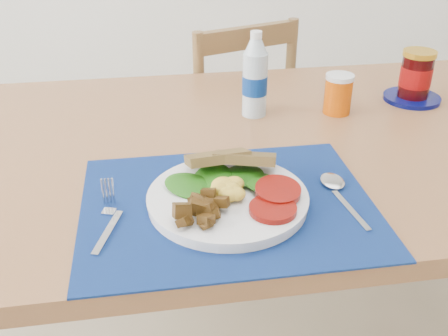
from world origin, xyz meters
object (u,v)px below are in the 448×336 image
chair_far (231,114)px  water_bottle (255,79)px  juice_glass (338,95)px  jam_on_saucer (415,79)px  breakfast_plate (225,196)px

chair_far → water_bottle: bearing=67.7°
juice_glass → jam_on_saucer: 0.23m
water_bottle → jam_on_saucer: bearing=3.4°
chair_far → water_bottle: (-0.03, -0.49, 0.30)m
water_bottle → breakfast_plate: bearing=-109.0°
breakfast_plate → juice_glass: (0.34, 0.37, 0.02)m
juice_glass → jam_on_saucer: jam_on_saucer is taller
chair_far → breakfast_plate: 0.92m
chair_far → breakfast_plate: bearing=60.6°
breakfast_plate → juice_glass: 0.50m
water_bottle → juice_glass: (0.20, -0.02, -0.04)m
chair_far → jam_on_saucer: (0.39, -0.46, 0.27)m
water_bottle → juice_glass: water_bottle is taller
water_bottle → juice_glass: size_ratio=2.23×
breakfast_plate → water_bottle: bearing=72.9°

